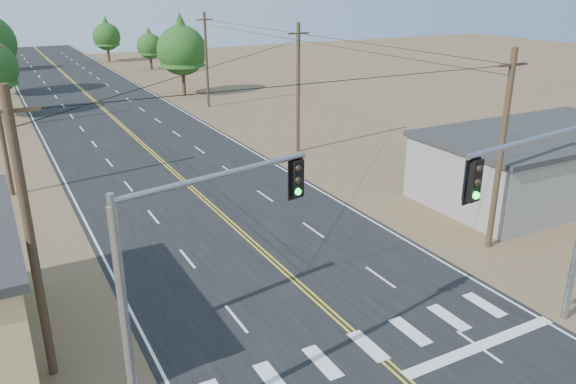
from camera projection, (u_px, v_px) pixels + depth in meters
road at (180, 178)px, 39.02m from camera, size 15.00×200.00×0.02m
building_right at (540, 165)px, 35.28m from camera, size 15.00×8.00×4.00m
utility_pole_left_near at (30, 239)px, 17.72m from camera, size 1.80×0.30×10.00m
utility_pole_right_near at (501, 151)px, 27.10m from camera, size 1.80×0.30×10.00m
utility_pole_right_mid at (298, 88)px, 43.59m from camera, size 1.80×0.30×10.00m
utility_pole_right_far at (206, 59)px, 60.07m from camera, size 1.80×0.30×10.00m
signal_mast_left at (183, 266)px, 15.51m from camera, size 6.31×1.54×7.93m
signal_mast_right at (557, 198)px, 19.43m from camera, size 7.64×1.41×8.36m
tree_right_near at (181, 45)px, 66.02m from camera, size 5.81×5.81×9.69m
tree_right_mid at (149, 43)px, 87.44m from camera, size 3.94×3.94×6.57m
tree_right_far at (106, 34)px, 96.05m from camera, size 4.62×4.62×7.70m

